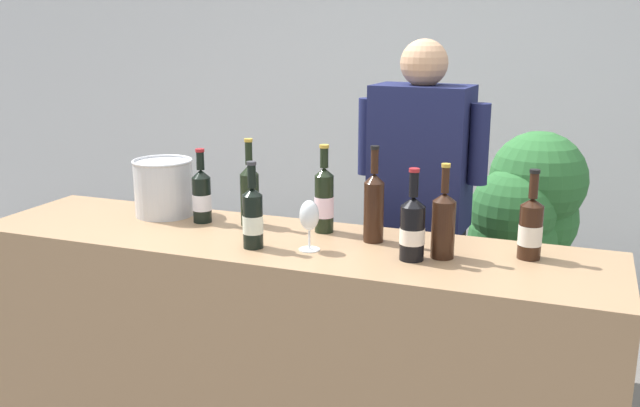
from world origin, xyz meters
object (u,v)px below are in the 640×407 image
(wine_bottle_1, at_px, (324,199))
(ice_bucket, at_px, (164,187))
(wine_bottle_3, at_px, (253,217))
(wine_glass, at_px, (309,218))
(wine_bottle_7, at_px, (250,193))
(person_server, at_px, (418,243))
(wine_bottle_4, at_px, (443,223))
(wine_bottle_2, at_px, (202,195))
(wine_bottle_0, at_px, (374,205))
(wine_bottle_5, at_px, (412,228))
(potted_shrub, at_px, (527,228))
(wine_bottle_6, at_px, (531,228))

(wine_bottle_1, distance_m, ice_bucket, 0.70)
(wine_bottle_3, bearing_deg, wine_glass, 12.44)
(wine_bottle_3, relative_size, wine_bottle_7, 0.90)
(person_server, bearing_deg, wine_bottle_4, -69.92)
(wine_bottle_1, xyz_separation_m, wine_bottle_3, (-0.16, -0.27, -0.01))
(wine_bottle_2, relative_size, person_server, 0.18)
(wine_bottle_0, xyz_separation_m, wine_bottle_1, (-0.21, 0.05, -0.01))
(wine_bottle_2, relative_size, wine_glass, 1.65)
(wine_bottle_2, bearing_deg, wine_bottle_1, 5.01)
(wine_bottle_0, bearing_deg, ice_bucket, 177.00)
(wine_bottle_1, xyz_separation_m, wine_bottle_4, (0.48, -0.14, -0.01))
(ice_bucket, xyz_separation_m, person_server, (0.97, 0.46, -0.26))
(wine_glass, bearing_deg, wine_bottle_7, 147.36)
(wine_bottle_1, xyz_separation_m, person_server, (0.26, 0.45, -0.27))
(wine_bottle_5, relative_size, ice_bucket, 1.27)
(wine_bottle_0, height_order, wine_bottle_2, wine_bottle_0)
(wine_glass, height_order, potted_shrub, potted_shrub)
(wine_bottle_3, height_order, wine_bottle_6, wine_bottle_3)
(wine_bottle_4, height_order, wine_bottle_7, wine_bottle_7)
(wine_bottle_2, xyz_separation_m, wine_bottle_3, (0.34, -0.23, 0.00))
(wine_bottle_7, relative_size, person_server, 0.20)
(wine_bottle_5, height_order, ice_bucket, wine_bottle_5)
(wine_bottle_2, height_order, wine_bottle_3, wine_bottle_3)
(wine_bottle_2, xyz_separation_m, wine_bottle_7, (0.20, 0.03, 0.02))
(wine_bottle_5, height_order, wine_glass, wine_bottle_5)
(wine_bottle_2, distance_m, potted_shrub, 1.54)
(ice_bucket, bearing_deg, person_server, 25.22)
(ice_bucket, bearing_deg, potted_shrub, 33.38)
(potted_shrub, bearing_deg, wine_bottle_5, -104.63)
(wine_bottle_5, bearing_deg, potted_shrub, 75.37)
(wine_glass, bearing_deg, wine_bottle_2, 160.78)
(wine_bottle_1, bearing_deg, person_server, 59.79)
(wine_bottle_4, height_order, wine_bottle_5, wine_bottle_4)
(wine_glass, xyz_separation_m, ice_bucket, (-0.73, 0.23, -0.00))
(wine_glass, relative_size, potted_shrub, 0.14)
(wine_bottle_0, relative_size, wine_bottle_3, 1.14)
(potted_shrub, bearing_deg, person_server, -132.39)
(wine_bottle_4, height_order, potted_shrub, wine_bottle_4)
(wine_bottle_6, bearing_deg, person_server, 134.52)
(wine_bottle_1, distance_m, wine_bottle_3, 0.32)
(wine_bottle_4, relative_size, wine_bottle_5, 1.04)
(wine_bottle_0, height_order, wine_bottle_7, wine_bottle_0)
(wine_bottle_1, height_order, person_server, person_server)
(wine_bottle_4, bearing_deg, wine_bottle_5, -147.24)
(wine_bottle_2, relative_size, wine_bottle_3, 0.96)
(wine_bottle_5, bearing_deg, wine_bottle_7, 164.86)
(wine_bottle_4, bearing_deg, wine_bottle_2, 174.21)
(potted_shrub, bearing_deg, wine_bottle_2, -141.14)
(wine_bottle_0, height_order, potted_shrub, wine_bottle_0)
(wine_bottle_1, xyz_separation_m, potted_shrub, (0.68, 0.91, -0.29))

